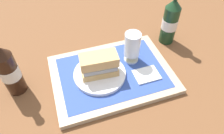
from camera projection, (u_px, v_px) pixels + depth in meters
ground_plane at (112, 76)px, 0.80m from camera, size 3.00×3.00×0.00m
tray at (112, 74)px, 0.79m from camera, size 0.44×0.32×0.02m
placemat at (112, 72)px, 0.78m from camera, size 0.38×0.27×0.00m
plate at (100, 74)px, 0.77m from camera, size 0.19×0.19×0.01m
sandwich at (100, 64)px, 0.73m from camera, size 0.14×0.07×0.08m
beer_glass at (132, 46)px, 0.78m from camera, size 0.06×0.06×0.12m
napkin_folded at (147, 75)px, 0.77m from camera, size 0.09×0.07×0.01m
beer_bottle at (170, 21)px, 0.86m from camera, size 0.07×0.07×0.27m
second_bottle at (8, 70)px, 0.68m from camera, size 0.07×0.07×0.27m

